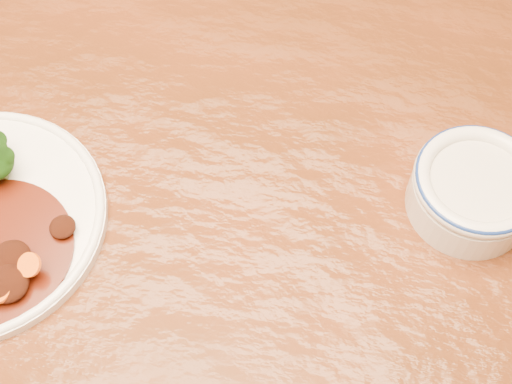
# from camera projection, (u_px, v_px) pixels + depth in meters

# --- Properties ---
(dining_table) EXTENTS (1.55, 0.99, 0.75)m
(dining_table) POSITION_uv_depth(u_px,v_px,m) (130.00, 250.00, 0.81)
(dining_table) COLOR #602810
(dining_table) RESTS_ON ground
(dip_bowl) EXTENTS (0.13, 0.13, 0.06)m
(dip_bowl) POSITION_uv_depth(u_px,v_px,m) (474.00, 189.00, 0.72)
(dip_bowl) COLOR silver
(dip_bowl) RESTS_ON dining_table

